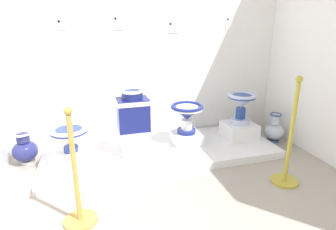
{
  "coord_description": "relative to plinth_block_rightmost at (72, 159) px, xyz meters",
  "views": [
    {
      "loc": [
        0.95,
        -0.54,
        1.56
      ],
      "look_at": [
        1.83,
        2.48,
        0.5
      ],
      "focal_mm": 30.49,
      "sensor_mm": 36.0,
      "label": 1
    }
  ],
  "objects": [
    {
      "name": "decorative_vase_spare",
      "position": [
        -0.51,
        0.32,
        0.04
      ],
      "size": [
        0.27,
        0.27,
        0.37
      ],
      "color": "white",
      "rests_on": "ground_plane"
    },
    {
      "name": "wall_back",
      "position": [
        1.02,
        0.63,
        1.36
      ],
      "size": [
        3.7,
        0.06,
        2.98
      ],
      "primitive_type": "cube",
      "color": "white",
      "rests_on": "ground_plane"
    },
    {
      "name": "info_placard_second",
      "position": [
        0.65,
        0.59,
        1.4
      ],
      "size": [
        0.13,
        0.01,
        0.16
      ],
      "color": "white"
    },
    {
      "name": "plinth_block_rightmost",
      "position": [
        0.0,
        0.0,
        0.0
      ],
      "size": [
        0.38,
        0.36,
        0.07
      ],
      "primitive_type": "cube",
      "color": "white",
      "rests_on": "display_platform"
    },
    {
      "name": "decorative_vase_companion",
      "position": [
        2.57,
        0.06,
        0.03
      ],
      "size": [
        0.26,
        0.26,
        0.39
      ],
      "color": "#385081",
      "rests_on": "ground_plane"
    },
    {
      "name": "antique_toilet_pale_glazed",
      "position": [
        0.69,
        0.07,
        0.48
      ],
      "size": [
        0.35,
        0.26,
        0.47
      ],
      "color": "navy",
      "rests_on": "plinth_block_pale_glazed"
    },
    {
      "name": "info_placard_third",
      "position": [
        1.32,
        0.59,
        1.34
      ],
      "size": [
        0.14,
        0.01,
        0.13
      ],
      "color": "white"
    },
    {
      "name": "stanchion_post_near_right",
      "position": [
        2.05,
        -0.86,
        0.19
      ],
      "size": [
        0.27,
        0.27,
        1.09
      ],
      "color": "gold",
      "rests_on": "ground_plane"
    },
    {
      "name": "antique_toilet_rightmost",
      "position": [
        0.0,
        0.0,
        0.25
      ],
      "size": [
        0.4,
        0.4,
        0.34
      ],
      "color": "white",
      "rests_on": "plinth_block_rightmost"
    },
    {
      "name": "info_placard_fourth",
      "position": [
        2.1,
        0.59,
        1.39
      ],
      "size": [
        0.12,
        0.01,
        0.16
      ],
      "color": "white"
    },
    {
      "name": "antique_toilet_leftmost",
      "position": [
        2.08,
        0.12,
        0.43
      ],
      "size": [
        0.35,
        0.35,
        0.4
      ],
      "color": "silver",
      "rests_on": "plinth_block_leftmost"
    },
    {
      "name": "info_placard_first",
      "position": [
        0.02,
        0.59,
        1.38
      ],
      "size": [
        0.11,
        0.01,
        0.11
      ],
      "color": "white"
    },
    {
      "name": "plinth_block_squat_floral",
      "position": [
        1.36,
        0.15,
        0.03
      ],
      "size": [
        0.35,
        0.33,
        0.13
      ],
      "primitive_type": "cube",
      "color": "white",
      "rests_on": "display_platform"
    },
    {
      "name": "antique_toilet_squat_floral",
      "position": [
        1.36,
        0.15,
        0.35
      ],
      "size": [
        0.4,
        0.4,
        0.36
      ],
      "color": "navy",
      "rests_on": "plinth_block_squat_floral"
    },
    {
      "name": "stanchion_post_near_left",
      "position": [
        0.08,
        -0.9,
        0.15
      ],
      "size": [
        0.27,
        0.27,
        0.98
      ],
      "color": "gold",
      "rests_on": "ground_plane"
    },
    {
      "name": "display_platform",
      "position": [
        1.02,
        0.08,
        -0.08
      ],
      "size": [
        2.74,
        1.0,
        0.09
      ],
      "primitive_type": "cube",
      "color": "white",
      "rests_on": "ground_plane"
    },
    {
      "name": "plinth_block_leftmost",
      "position": [
        2.08,
        0.12,
        0.06
      ],
      "size": [
        0.4,
        0.37,
        0.19
      ],
      "primitive_type": "cube",
      "color": "white",
      "rests_on": "display_platform"
    },
    {
      "name": "plinth_block_pale_glazed",
      "position": [
        0.69,
        0.07,
        0.1
      ],
      "size": [
        0.28,
        0.35,
        0.28
      ],
      "primitive_type": "cube",
      "color": "white",
      "rests_on": "display_platform"
    }
  ]
}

